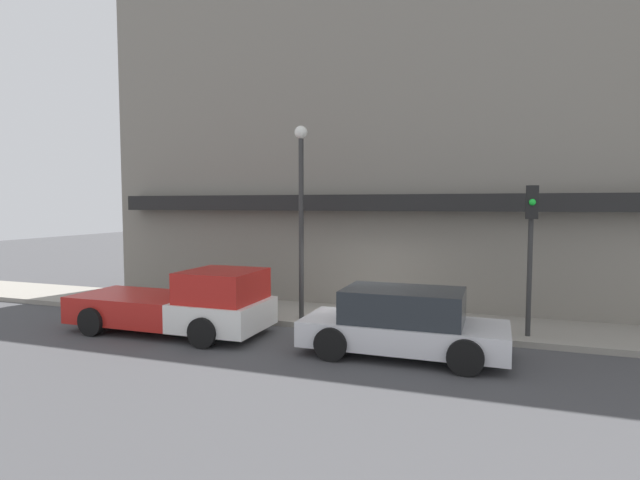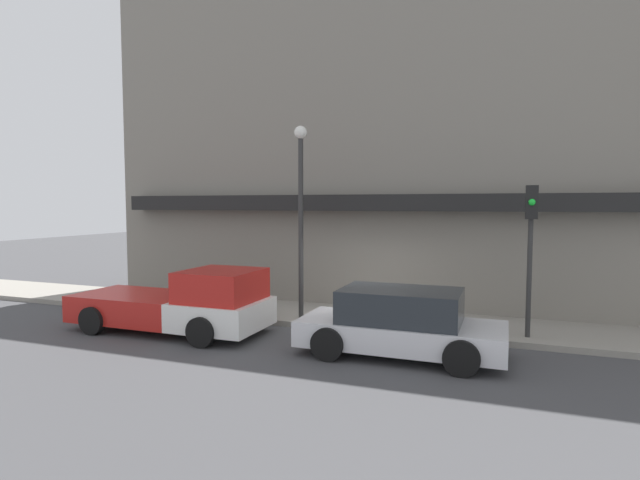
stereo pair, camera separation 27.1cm
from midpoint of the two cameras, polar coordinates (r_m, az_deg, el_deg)
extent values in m
plane|color=#424244|center=(13.38, 3.61, -10.57)|extent=(80.00, 80.00, 0.00)
cube|color=gray|center=(14.65, 5.10, -8.98)|extent=(36.00, 2.74, 0.15)
cube|color=gray|center=(17.24, 7.64, 12.11)|extent=(19.80, 3.00, 11.60)
cube|color=black|center=(15.31, 6.17, 4.26)|extent=(18.22, 0.60, 0.50)
cube|color=white|center=(13.11, -11.63, -8.31)|extent=(2.14, 2.04, 0.71)
cube|color=#B21E19|center=(12.97, -11.68, -5.11)|extent=(1.82, 1.88, 0.77)
cube|color=#B21E19|center=(14.65, -20.71, -7.17)|extent=(3.21, 2.04, 0.71)
cylinder|color=black|center=(13.99, -9.25, -8.42)|extent=(0.73, 0.22, 0.73)
cylinder|color=black|center=(12.29, -13.89, -10.25)|extent=(0.73, 0.22, 0.73)
cylinder|color=black|center=(15.83, -19.94, -7.15)|extent=(0.73, 0.22, 0.73)
cylinder|color=black|center=(14.35, -25.16, -8.45)|extent=(0.73, 0.22, 0.73)
cube|color=silver|center=(11.50, 8.79, -10.49)|extent=(4.52, 1.85, 0.56)
cube|color=#23282D|center=(11.36, 8.82, -7.36)|extent=(2.62, 1.66, 0.72)
cylinder|color=black|center=(12.27, 16.15, -10.32)|extent=(0.73, 0.22, 0.73)
cylinder|color=black|center=(10.49, 15.54, -12.80)|extent=(0.73, 0.22, 0.73)
cylinder|color=black|center=(12.72, 3.26, -9.64)|extent=(0.73, 0.22, 0.73)
cylinder|color=black|center=(11.02, 0.52, -11.82)|extent=(0.73, 0.22, 0.73)
cylinder|color=red|center=(13.64, 3.83, -8.58)|extent=(0.21, 0.21, 0.48)
sphere|color=red|center=(13.58, 3.83, -7.30)|extent=(0.20, 0.20, 0.20)
cylinder|color=#2D2D2D|center=(13.90, -2.72, 1.13)|extent=(0.14, 0.14, 5.03)
sphere|color=silver|center=(14.02, -2.76, 12.19)|extent=(0.36, 0.36, 0.36)
cylinder|color=#2D2D2D|center=(13.14, 22.31, -2.29)|extent=(0.12, 0.12, 3.68)
cube|color=black|center=(12.91, 22.52, 4.01)|extent=(0.28, 0.20, 0.80)
sphere|color=green|center=(12.79, 22.55, 4.01)|extent=(0.16, 0.16, 0.16)
camera|label=1|loc=(0.14, -90.54, -0.04)|focal=28.00mm
camera|label=2|loc=(0.14, 89.46, 0.04)|focal=28.00mm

